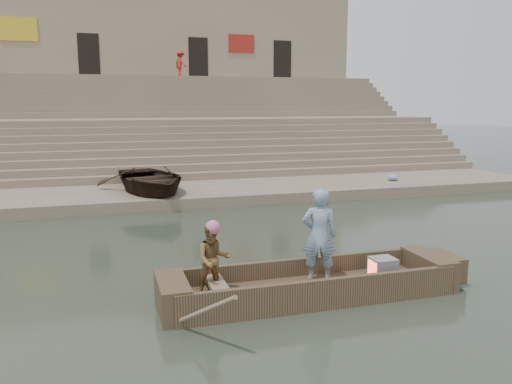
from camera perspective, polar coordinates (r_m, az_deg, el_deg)
name	(u,v)px	position (r m, az deg, el deg)	size (l,w,h in m)	color
ground	(176,269)	(11.22, -9.01, -8.64)	(120.00, 120.00, 0.00)	#242E22
lower_landing	(146,196)	(18.91, -12.37, -0.48)	(32.00, 4.00, 0.40)	gray
mid_landing	(132,147)	(26.18, -13.79, 4.97)	(32.00, 3.00, 2.80)	gray
upper_landing	(125,119)	(33.10, -14.56, 8.01)	(32.00, 3.00, 5.20)	gray
ghat_steps	(130,137)	(27.84, -14.02, 6.07)	(32.00, 11.00, 5.20)	gray
building_wall	(121,73)	(37.13, -15.04, 12.81)	(32.00, 5.07, 11.20)	gray
main_rowboat	(310,291)	(9.62, 6.15, -11.10)	(5.00, 1.30, 0.22)	brown
rowboat_trim	(321,280)	(9.62, 7.34, -9.86)	(6.04, 2.63, 1.95)	brown
standing_man	(319,235)	(9.57, 7.15, -4.89)	(0.65, 0.43, 1.79)	navy
rowing_man	(213,259)	(8.96, -4.85, -7.60)	(0.62, 0.48, 1.28)	#257026
television	(382,268)	(10.17, 14.08, -8.32)	(0.46, 0.42, 0.40)	gray
beached_rowboat	(150,179)	(18.61, -11.93, 1.44)	(3.20, 4.48, 0.93)	#2D2116
pedestrian	(181,63)	(32.60, -8.52, 14.17)	(1.03, 0.59, 1.60)	#AB281C
cloth_bundles	(239,184)	(19.25, -1.89, 0.93)	(10.52, 2.48, 0.26)	#3F5999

